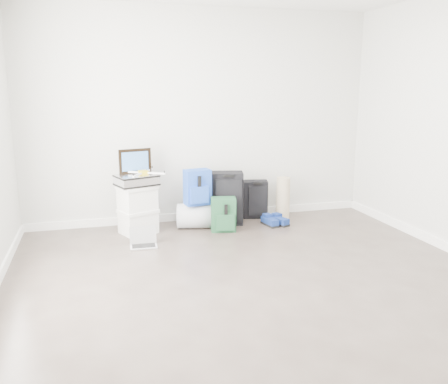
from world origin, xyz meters
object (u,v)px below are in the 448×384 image
object	(u,v)px
large_suitcase	(226,198)
carry_on	(255,199)
duffel_bag	(197,216)
boxes_stack	(138,209)
laptop	(143,241)
briefcase	(137,180)

from	to	relation	value
large_suitcase	carry_on	size ratio (longest dim) A/B	1.34
duffel_bag	large_suitcase	size ratio (longest dim) A/B	0.74
boxes_stack	large_suitcase	size ratio (longest dim) A/B	0.87
duffel_bag	laptop	size ratio (longest dim) A/B	1.64
laptop	carry_on	bearing A→B (deg)	29.30
boxes_stack	duffel_bag	distance (m)	0.74
large_suitcase	laptop	bearing A→B (deg)	-139.33
duffel_bag	laptop	bearing A→B (deg)	-131.96
large_suitcase	duffel_bag	bearing A→B (deg)	-155.97
laptop	briefcase	bearing A→B (deg)	93.83
briefcase	duffel_bag	xyz separation A→B (m)	(0.73, 0.02, -0.50)
briefcase	carry_on	world-z (taller)	briefcase
carry_on	laptop	size ratio (longest dim) A/B	1.65
large_suitcase	laptop	xyz separation A→B (m)	(-1.12, -0.58, -0.29)
boxes_stack	large_suitcase	world-z (taller)	large_suitcase
briefcase	laptop	distance (m)	0.78
boxes_stack	laptop	distance (m)	0.55
duffel_bag	large_suitcase	world-z (taller)	large_suitcase
boxes_stack	laptop	bearing A→B (deg)	-112.88
large_suitcase	carry_on	world-z (taller)	large_suitcase
large_suitcase	carry_on	bearing A→B (deg)	34.96
duffel_bag	laptop	world-z (taller)	duffel_bag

